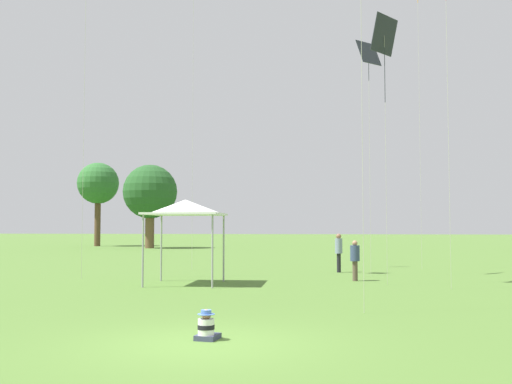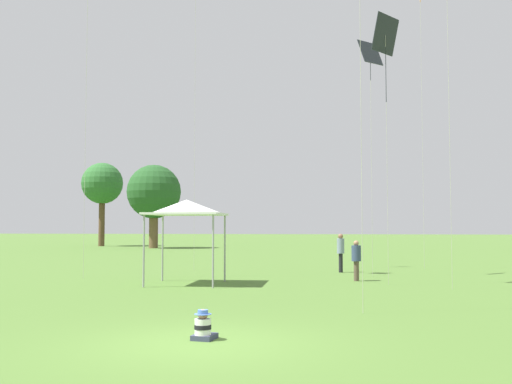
{
  "view_description": "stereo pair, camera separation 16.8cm",
  "coord_description": "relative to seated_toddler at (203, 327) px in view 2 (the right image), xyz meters",
  "views": [
    {
      "loc": [
        2.48,
        -11.04,
        2.2
      ],
      "look_at": [
        -0.0,
        7.62,
        3.27
      ],
      "focal_mm": 42.0,
      "sensor_mm": 36.0,
      "label": 1
    },
    {
      "loc": [
        2.64,
        -11.02,
        2.2
      ],
      "look_at": [
        -0.0,
        7.62,
        3.27
      ],
      "focal_mm": 42.0,
      "sensor_mm": 36.0,
      "label": 2
    }
  ],
  "objects": [
    {
      "name": "seated_toddler",
      "position": [
        0.0,
        0.0,
        0.0
      ],
      "size": [
        0.47,
        0.55,
        0.59
      ],
      "rotation": [
        0.0,
        0.0,
        -0.16
      ],
      "color": "#383D56",
      "rests_on": "ground"
    },
    {
      "name": "kite_6",
      "position": [
        4.4,
        11.63,
        9.14
      ],
      "size": [
        1.14,
        1.34,
        10.24
      ],
      "rotation": [
        0.0,
        0.0,
        3.28
      ],
      "color": "#1E2328",
      "rests_on": "ground"
    },
    {
      "name": "kite_3",
      "position": [
        4.02,
        15.52,
        9.53
      ],
      "size": [
        1.18,
        1.16,
        10.54
      ],
      "rotation": [
        0.0,
        0.0,
        6.26
      ],
      "color": "#1E2328",
      "rests_on": "ground"
    },
    {
      "name": "distant_tree_0",
      "position": [
        -23.32,
        51.11,
        6.54
      ],
      "size": [
        4.52,
        4.52,
        9.15
      ],
      "color": "brown",
      "rests_on": "ground"
    },
    {
      "name": "person_standing_1",
      "position": [
        3.25,
        12.97,
        0.71
      ],
      "size": [
        0.49,
        0.49,
        1.62
      ],
      "rotation": [
        0.0,
        0.0,
        5.88
      ],
      "color": "brown",
      "rests_on": "ground"
    },
    {
      "name": "person_standing_0",
      "position": [
        2.63,
        17.33,
        0.86
      ],
      "size": [
        0.39,
        0.39,
        1.83
      ],
      "rotation": [
        0.0,
        0.0,
        4.85
      ],
      "color": "black",
      "rests_on": "ground"
    },
    {
      "name": "ground_plane",
      "position": [
        0.01,
        -0.41,
        -0.24
      ],
      "size": [
        300.0,
        300.0,
        0.0
      ],
      "primitive_type": "plane",
      "color": "#4C702D"
    },
    {
      "name": "distant_tree_1",
      "position": [
        -15.83,
        46.14,
        5.31
      ],
      "size": [
        5.38,
        5.38,
        8.32
      ],
      "color": "brown",
      "rests_on": "ground"
    },
    {
      "name": "canopy_tent",
      "position": [
        -3.16,
        10.72,
        2.64
      ],
      "size": [
        2.9,
        2.9,
        3.2
      ],
      "rotation": [
        0.0,
        0.0,
        0.03
      ],
      "color": "white",
      "rests_on": "ground"
    }
  ]
}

